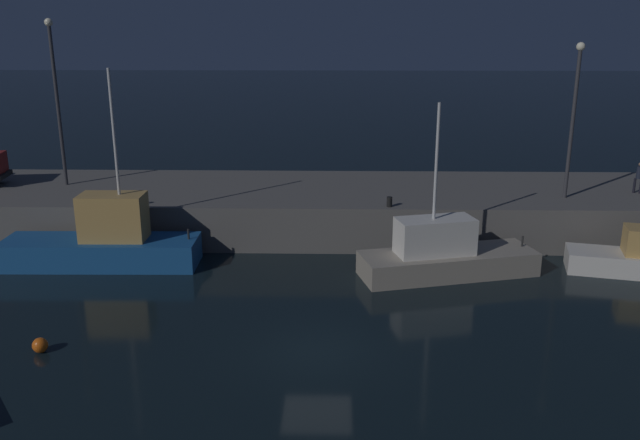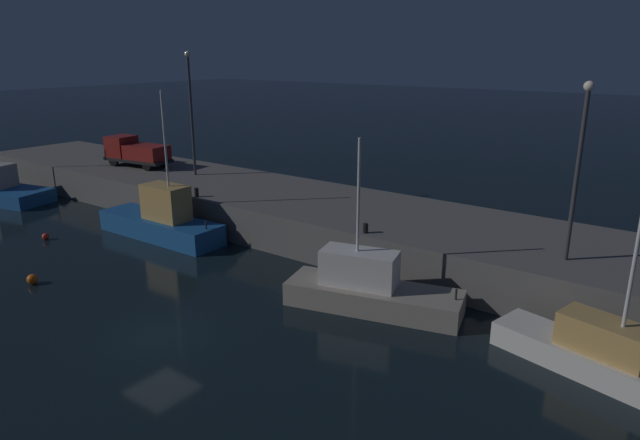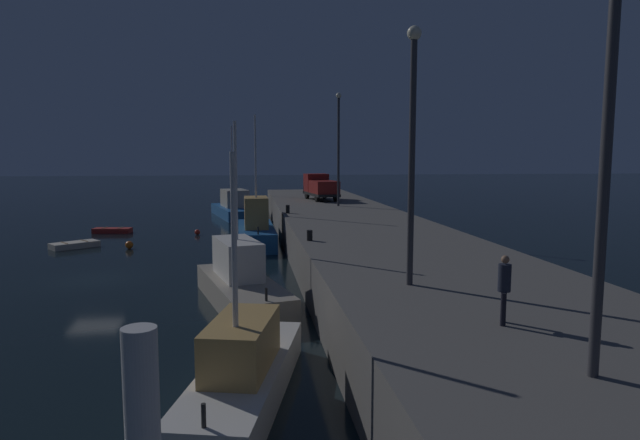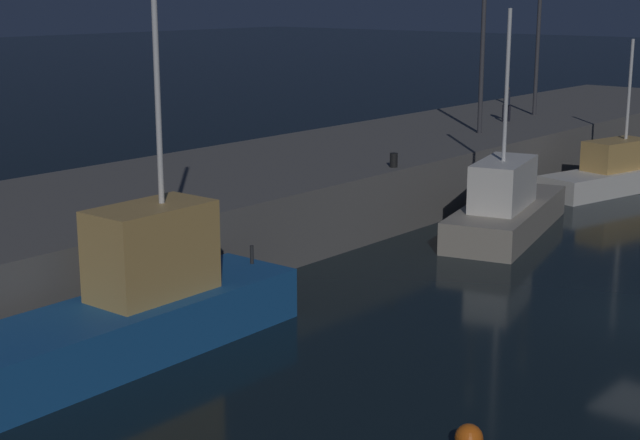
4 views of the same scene
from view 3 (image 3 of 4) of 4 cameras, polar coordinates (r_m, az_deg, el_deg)
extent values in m
plane|color=black|center=(30.91, -22.61, -5.81)|extent=(320.00, 320.00, 0.00)
cube|color=#5B5956|center=(30.43, 5.74, -3.25)|extent=(75.15, 9.02, 2.36)
cube|color=gray|center=(24.05, -8.17, -7.50)|extent=(8.47, 4.42, 1.09)
cube|color=silver|center=(24.43, -8.63, -3.98)|extent=(3.78, 2.39, 1.66)
cylinder|color=silver|center=(24.14, -8.83, 4.07)|extent=(0.14, 0.14, 5.18)
cylinder|color=#262626|center=(20.36, -5.65, -7.76)|extent=(0.10, 0.10, 0.50)
cube|color=#195193|center=(58.80, -8.87, 0.86)|extent=(11.01, 5.65, 1.07)
cube|color=#ADA899|center=(58.88, -8.94, 2.28)|extent=(4.59, 3.20, 1.82)
cylinder|color=silver|center=(59.76, -9.22, 6.47)|extent=(0.14, 0.14, 6.77)
cylinder|color=#262626|center=(63.46, -9.75, 1.98)|extent=(0.10, 0.10, 0.50)
cube|color=#195193|center=(40.16, -6.72, -1.60)|extent=(9.26, 2.71, 1.32)
cube|color=tan|center=(39.22, -6.71, 0.80)|extent=(3.04, 1.69, 2.20)
cylinder|color=silver|center=(38.64, -6.78, 6.63)|extent=(0.14, 0.14, 5.77)
cylinder|color=#262626|center=(35.84, -6.50, -1.12)|extent=(0.10, 0.10, 0.50)
cube|color=silver|center=(15.14, -7.89, -16.40)|extent=(7.67, 3.66, 0.98)
cube|color=tan|center=(14.50, -8.20, -12.69)|extent=(3.34, 2.13, 1.27)
cylinder|color=silver|center=(13.30, -8.99, -2.15)|extent=(0.14, 0.14, 4.27)
cylinder|color=#262626|center=(11.85, -12.10, -19.39)|extent=(0.10, 0.10, 0.50)
cube|color=#B22823|center=(49.03, -20.93, -1.03)|extent=(1.54, 3.22, 0.41)
cube|color=olive|center=(48.75, -20.20, -0.77)|extent=(0.98, 0.23, 0.04)
cube|color=olive|center=(49.26, -21.67, -0.76)|extent=(0.98, 0.23, 0.04)
cube|color=beige|center=(42.11, -24.32, -2.39)|extent=(3.01, 3.31, 0.41)
cube|color=olive|center=(41.84, -25.21, -2.18)|extent=(1.02, 0.82, 0.04)
cube|color=olive|center=(42.33, -23.47, -2.00)|extent=(1.02, 0.82, 0.04)
sphere|color=red|center=(45.81, -12.72, -1.25)|extent=(0.44, 0.44, 0.44)
sphere|color=orange|center=(40.23, -19.35, -2.48)|extent=(0.54, 0.54, 0.54)
cylinder|color=#38383D|center=(44.57, 1.95, 7.09)|extent=(0.20, 0.20, 8.74)
sphere|color=#F9EFCC|center=(44.84, 1.97, 12.91)|extent=(0.44, 0.44, 0.44)
cylinder|color=#38383D|center=(17.14, 9.59, 5.69)|extent=(0.20, 0.20, 7.56)
sphere|color=#F9EFCC|center=(17.53, 9.85, 18.74)|extent=(0.44, 0.44, 0.44)
cylinder|color=#38383D|center=(10.91, 27.81, 6.81)|extent=(0.20, 0.20, 8.43)
cylinder|color=black|center=(52.34, -1.37, 2.74)|extent=(0.93, 0.40, 0.90)
cylinder|color=black|center=(52.78, 0.47, 2.77)|extent=(0.93, 0.40, 0.90)
cylinder|color=black|center=(48.72, -0.31, 2.44)|extent=(0.93, 0.40, 0.90)
cylinder|color=black|center=(49.20, 1.66, 2.48)|extent=(0.93, 0.40, 0.90)
cube|color=black|center=(50.74, 0.10, 2.76)|extent=(6.07, 2.84, 0.25)
cube|color=maroon|center=(52.38, -0.41, 3.94)|extent=(2.13, 2.31, 1.69)
cube|color=maroon|center=(49.69, 0.42, 3.47)|extent=(3.64, 2.51, 1.13)
cylinder|color=black|center=(13.91, 18.65, -8.86)|extent=(0.13, 0.13, 0.81)
cylinder|color=black|center=(14.21, 18.66, -8.53)|extent=(0.13, 0.13, 0.81)
cylinder|color=#1E2333|center=(13.89, 18.77, -5.76)|extent=(0.41, 0.41, 0.67)
sphere|color=#8C664C|center=(13.80, 18.84, -3.93)|extent=(0.20, 0.20, 0.20)
cylinder|color=black|center=(26.26, -1.09, -1.62)|extent=(0.28, 0.28, 0.51)
cylinder|color=black|center=(38.98, -3.40, 1.14)|extent=(0.28, 0.28, 0.59)
camera|label=1|loc=(40.84, -53.66, 10.43)|focal=36.74mm
camera|label=2|loc=(24.26, -70.78, 14.46)|focal=31.39mm
camera|label=4|loc=(56.15, -25.32, 8.12)|focal=54.20mm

